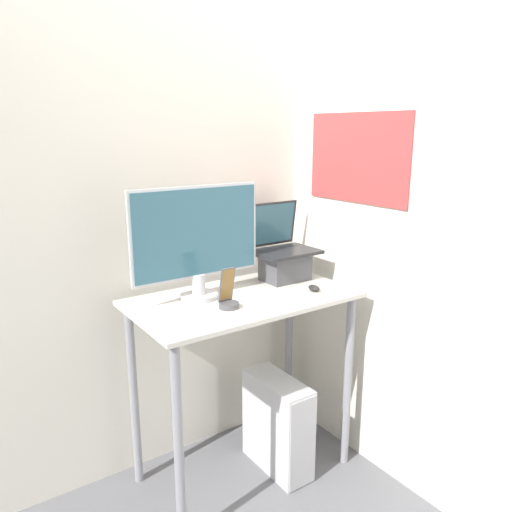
# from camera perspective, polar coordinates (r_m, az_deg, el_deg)

# --- Properties ---
(ground_plane) EXTENTS (12.00, 12.00, 0.00)m
(ground_plane) POSITION_cam_1_polar(r_m,az_deg,el_deg) (2.53, 2.60, -26.43)
(ground_plane) COLOR slate
(wall_back) EXTENTS (6.00, 0.05, 2.60)m
(wall_back) POSITION_cam_1_polar(r_m,az_deg,el_deg) (2.49, -6.21, 6.07)
(wall_back) COLOR silver
(wall_back) RESTS_ON ground_plane
(wall_side_right) EXTENTS (0.06, 6.00, 2.60)m
(wall_side_right) POSITION_cam_1_polar(r_m,az_deg,el_deg) (2.36, 14.54, 5.26)
(wall_side_right) COLOR silver
(wall_side_right) RESTS_ON ground_plane
(desk) EXTENTS (1.02, 0.56, 0.91)m
(desk) POSITION_cam_1_polar(r_m,az_deg,el_deg) (2.33, -1.45, -8.40)
(desk) COLOR beige
(desk) RESTS_ON ground_plane
(laptop) EXTENTS (0.32, 0.27, 0.38)m
(laptop) POSITION_cam_1_polar(r_m,az_deg,el_deg) (2.51, 3.12, -0.30)
(laptop) COLOR #4C4C51
(laptop) RESTS_ON desk
(monitor) EXTENTS (0.62, 0.17, 0.50)m
(monitor) POSITION_cam_1_polar(r_m,az_deg,el_deg) (2.20, -6.74, 1.70)
(monitor) COLOR silver
(monitor) RESTS_ON desk
(keyboard) EXTENTS (0.31, 0.10, 0.02)m
(keyboard) POSITION_cam_1_polar(r_m,az_deg,el_deg) (2.24, 2.52, -4.78)
(keyboard) COLOR white
(keyboard) RESTS_ON desk
(mouse) EXTENTS (0.04, 0.07, 0.03)m
(mouse) POSITION_cam_1_polar(r_m,az_deg,el_deg) (2.36, 6.65, -3.67)
(mouse) COLOR #262626
(mouse) RESTS_ON desk
(cell_phone) EXTENTS (0.09, 0.09, 0.18)m
(cell_phone) POSITION_cam_1_polar(r_m,az_deg,el_deg) (2.13, -3.19, -4.78)
(cell_phone) COLOR #4C4C51
(cell_phone) RESTS_ON desk
(computer_tower) EXTENTS (0.16, 0.39, 0.48)m
(computer_tower) POSITION_cam_1_polar(r_m,az_deg,el_deg) (2.60, 2.51, -18.66)
(computer_tower) COLOR silver
(computer_tower) RESTS_ON ground_plane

